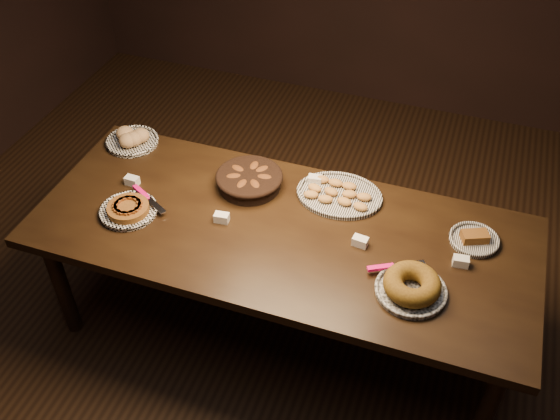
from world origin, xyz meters
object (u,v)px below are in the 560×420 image
(apple_tart_plate, at_px, (129,209))
(madeleine_platter, at_px, (339,194))
(buffet_table, at_px, (281,240))
(bundt_cake_plate, at_px, (411,286))

(apple_tart_plate, bearing_deg, madeleine_platter, 19.91)
(buffet_table, bearing_deg, bundt_cake_plate, -16.31)
(buffet_table, relative_size, madeleine_platter, 5.56)
(apple_tart_plate, distance_m, bundt_cake_plate, 1.40)
(bundt_cake_plate, bearing_deg, madeleine_platter, 150.65)
(apple_tart_plate, height_order, madeleine_platter, apple_tart_plate)
(buffet_table, bearing_deg, madeleine_platter, 58.09)
(apple_tart_plate, xyz_separation_m, madeleine_platter, (0.94, 0.45, -0.00))
(bundt_cake_plate, bearing_deg, buffet_table, -177.80)
(madeleine_platter, relative_size, bundt_cake_plate, 1.19)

